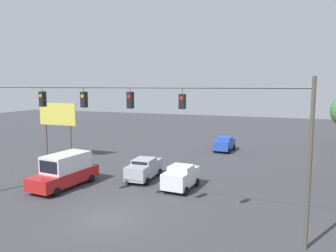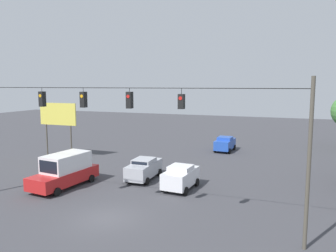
{
  "view_description": "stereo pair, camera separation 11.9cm",
  "coord_description": "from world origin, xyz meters",
  "px_view_note": "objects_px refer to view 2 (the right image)",
  "views": [
    {
      "loc": [
        -10.41,
        16.96,
        8.29
      ],
      "look_at": [
        0.2,
        -11.26,
        4.47
      ],
      "focal_mm": 35.0,
      "sensor_mm": 36.0,
      "label": 1
    },
    {
      "loc": [
        -10.52,
        16.92,
        8.29
      ],
      "look_at": [
        0.2,
        -11.26,
        4.47
      ],
      "focal_mm": 35.0,
      "sensor_mm": 36.0,
      "label": 2
    }
  ],
  "objects_px": {
    "sedan_blue_oncoming_deep": "(225,144)",
    "roadside_billboard": "(58,117)",
    "traffic_cone_third": "(88,172)",
    "overhead_signal_span": "(105,129)",
    "traffic_cone_second": "(69,180)",
    "box_truck_red_parked_shoulder": "(65,170)",
    "sedan_silver_withflow_mid": "(144,168)",
    "sedan_white_crossing_near": "(181,177)",
    "traffic_cone_nearest": "(48,188)"
  },
  "relations": [
    {
      "from": "overhead_signal_span",
      "to": "traffic_cone_second",
      "type": "bearing_deg",
      "value": -35.93
    },
    {
      "from": "traffic_cone_third",
      "to": "roadside_billboard",
      "type": "xyz_separation_m",
      "value": [
        7.4,
        -5.18,
        4.27
      ]
    },
    {
      "from": "sedan_white_crossing_near",
      "to": "roadside_billboard",
      "type": "distance_m",
      "value": 17.94
    },
    {
      "from": "box_truck_red_parked_shoulder",
      "to": "traffic_cone_third",
      "type": "xyz_separation_m",
      "value": [
        0.13,
        -3.34,
        -0.97
      ]
    },
    {
      "from": "sedan_white_crossing_near",
      "to": "traffic_cone_second",
      "type": "distance_m",
      "value": 9.49
    },
    {
      "from": "traffic_cone_nearest",
      "to": "roadside_billboard",
      "type": "xyz_separation_m",
      "value": [
        7.27,
        -10.25,
        4.27
      ]
    },
    {
      "from": "sedan_blue_oncoming_deep",
      "to": "traffic_cone_second",
      "type": "distance_m",
      "value": 20.7
    },
    {
      "from": "sedan_blue_oncoming_deep",
      "to": "traffic_cone_nearest",
      "type": "xyz_separation_m",
      "value": [
        9.71,
        20.66,
        -0.59
      ]
    },
    {
      "from": "traffic_cone_third",
      "to": "roadside_billboard",
      "type": "bearing_deg",
      "value": -34.98
    },
    {
      "from": "overhead_signal_span",
      "to": "box_truck_red_parked_shoulder",
      "type": "xyz_separation_m",
      "value": [
        6.53,
        -4.25,
        -4.26
      ]
    },
    {
      "from": "sedan_silver_withflow_mid",
      "to": "roadside_billboard",
      "type": "xyz_separation_m",
      "value": [
        12.7,
        -4.39,
        3.67
      ]
    },
    {
      "from": "sedan_blue_oncoming_deep",
      "to": "roadside_billboard",
      "type": "relative_size",
      "value": 0.65
    },
    {
      "from": "box_truck_red_parked_shoulder",
      "to": "traffic_cone_third",
      "type": "distance_m",
      "value": 3.48
    },
    {
      "from": "box_truck_red_parked_shoulder",
      "to": "overhead_signal_span",
      "type": "bearing_deg",
      "value": 146.93
    },
    {
      "from": "roadside_billboard",
      "to": "sedan_silver_withflow_mid",
      "type": "bearing_deg",
      "value": 160.92
    },
    {
      "from": "overhead_signal_span",
      "to": "box_truck_red_parked_shoulder",
      "type": "bearing_deg",
      "value": -33.07
    },
    {
      "from": "sedan_white_crossing_near",
      "to": "traffic_cone_third",
      "type": "xyz_separation_m",
      "value": [
        9.18,
        -0.63,
        -0.63
      ]
    },
    {
      "from": "sedan_blue_oncoming_deep",
      "to": "overhead_signal_span",
      "type": "bearing_deg",
      "value": 82.82
    },
    {
      "from": "sedan_blue_oncoming_deep",
      "to": "traffic_cone_third",
      "type": "distance_m",
      "value": 18.31
    },
    {
      "from": "box_truck_red_parked_shoulder",
      "to": "traffic_cone_nearest",
      "type": "xyz_separation_m",
      "value": [
        0.26,
        1.73,
        -0.97
      ]
    },
    {
      "from": "sedan_silver_withflow_mid",
      "to": "traffic_cone_third",
      "type": "distance_m",
      "value": 5.39
    },
    {
      "from": "box_truck_red_parked_shoulder",
      "to": "traffic_cone_nearest",
      "type": "relative_size",
      "value": 8.66
    },
    {
      "from": "traffic_cone_third",
      "to": "overhead_signal_span",
      "type": "bearing_deg",
      "value": 131.25
    },
    {
      "from": "sedan_silver_withflow_mid",
      "to": "box_truck_red_parked_shoulder",
      "type": "bearing_deg",
      "value": 38.57
    },
    {
      "from": "box_truck_red_parked_shoulder",
      "to": "roadside_billboard",
      "type": "bearing_deg",
      "value": -48.54
    },
    {
      "from": "traffic_cone_second",
      "to": "roadside_billboard",
      "type": "height_order",
      "value": "roadside_billboard"
    },
    {
      "from": "sedan_silver_withflow_mid",
      "to": "roadside_billboard",
      "type": "relative_size",
      "value": 0.74
    },
    {
      "from": "traffic_cone_nearest",
      "to": "box_truck_red_parked_shoulder",
      "type": "bearing_deg",
      "value": -98.57
    },
    {
      "from": "overhead_signal_span",
      "to": "sedan_blue_oncoming_deep",
      "type": "relative_size",
      "value": 5.66
    },
    {
      "from": "sedan_silver_withflow_mid",
      "to": "traffic_cone_second",
      "type": "xyz_separation_m",
      "value": [
        5.36,
        3.51,
        -0.61
      ]
    },
    {
      "from": "traffic_cone_third",
      "to": "sedan_silver_withflow_mid",
      "type": "bearing_deg",
      "value": -171.58
    },
    {
      "from": "sedan_silver_withflow_mid",
      "to": "sedan_white_crossing_near",
      "type": "height_order",
      "value": "sedan_white_crossing_near"
    },
    {
      "from": "sedan_silver_withflow_mid",
      "to": "traffic_cone_third",
      "type": "relative_size",
      "value": 6.4
    },
    {
      "from": "traffic_cone_second",
      "to": "sedan_silver_withflow_mid",
      "type": "bearing_deg",
      "value": -146.73
    },
    {
      "from": "sedan_white_crossing_near",
      "to": "roadside_billboard",
      "type": "bearing_deg",
      "value": -19.31
    },
    {
      "from": "sedan_white_crossing_near",
      "to": "sedan_blue_oncoming_deep",
      "type": "bearing_deg",
      "value": -91.41
    },
    {
      "from": "traffic_cone_nearest",
      "to": "traffic_cone_third",
      "type": "distance_m",
      "value": 5.08
    },
    {
      "from": "box_truck_red_parked_shoulder",
      "to": "traffic_cone_second",
      "type": "relative_size",
      "value": 8.66
    },
    {
      "from": "overhead_signal_span",
      "to": "traffic_cone_third",
      "type": "relative_size",
      "value": 31.95
    },
    {
      "from": "sedan_silver_withflow_mid",
      "to": "traffic_cone_third",
      "type": "xyz_separation_m",
      "value": [
        5.3,
        0.78,
        -0.61
      ]
    },
    {
      "from": "sedan_white_crossing_near",
      "to": "traffic_cone_nearest",
      "type": "relative_size",
      "value": 5.46
    },
    {
      "from": "sedan_white_crossing_near",
      "to": "sedan_blue_oncoming_deep",
      "type": "distance_m",
      "value": 16.23
    },
    {
      "from": "sedan_silver_withflow_mid",
      "to": "sedan_white_crossing_near",
      "type": "xyz_separation_m",
      "value": [
        -3.88,
        1.42,
        0.02
      ]
    },
    {
      "from": "traffic_cone_second",
      "to": "traffic_cone_nearest",
      "type": "bearing_deg",
      "value": 88.04
    },
    {
      "from": "sedan_blue_oncoming_deep",
      "to": "roadside_billboard",
      "type": "distance_m",
      "value": 20.25
    },
    {
      "from": "overhead_signal_span",
      "to": "sedan_silver_withflow_mid",
      "type": "height_order",
      "value": "overhead_signal_span"
    },
    {
      "from": "sedan_silver_withflow_mid",
      "to": "box_truck_red_parked_shoulder",
      "type": "xyz_separation_m",
      "value": [
        5.17,
        4.13,
        0.37
      ]
    },
    {
      "from": "box_truck_red_parked_shoulder",
      "to": "roadside_billboard",
      "type": "xyz_separation_m",
      "value": [
        7.53,
        -8.52,
        3.3
      ]
    },
    {
      "from": "box_truck_red_parked_shoulder",
      "to": "traffic_cone_second",
      "type": "bearing_deg",
      "value": -73.5
    },
    {
      "from": "sedan_blue_oncoming_deep",
      "to": "box_truck_red_parked_shoulder",
      "type": "bearing_deg",
      "value": 63.47
    }
  ]
}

